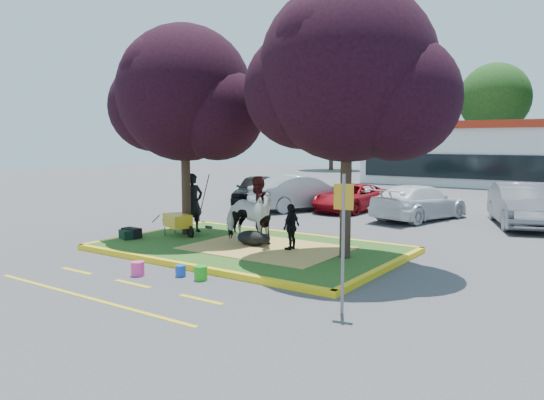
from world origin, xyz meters
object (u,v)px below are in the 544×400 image
Objects in this scene: bucket_pink at (138,269)px; bucket_blue at (181,271)px; sign_post at (343,228)px; handler at (193,203)px; car_silver at (302,193)px; bucket_green at (201,273)px; wheelbarrow at (178,221)px; calf at (252,238)px; cow at (248,216)px; car_black at (256,190)px.

bucket_blue is (0.86, 0.52, -0.03)m from bucket_pink.
bucket_pink is 1.01m from bucket_blue.
handler is at bearing 140.78° from sign_post.
handler is 0.41× the size of car_silver.
car_silver reaches higher than bucket_green.
bucket_green is at bearing -124.04° from handler.
car_silver is at bearing 103.98° from bucket_pink.
bucket_blue is (3.20, -3.15, -0.48)m from wheelbarrow.
car_silver is at bearing 15.91° from handler.
bucket_pink is (-0.50, -3.75, -0.20)m from calf.
handler is (-2.62, 0.53, 0.15)m from cow.
car_black is (-6.35, 8.79, 0.37)m from calf.
sign_post is (4.90, -3.63, 0.61)m from cow.
cow is 0.99× the size of handler.
car_silver is at bearing 114.27° from sign_post.
sign_post is at bearing -3.39° from bucket_blue.
car_black is at bearing 115.02° from bucket_pink.
bucket_pink is 0.08× the size of car_black.
wheelbarrow is 5.40× the size of bucket_pink.
handler reaches higher than car_black.
cow is 3.66m from bucket_green.
sign_post is 0.59× the size of car_black.
calf is 0.56× the size of wheelbarrow.
bucket_pink is at bearing -159.68° from bucket_green.
cow is at bearing 152.43° from calf.
bucket_green is (1.23, -3.35, -0.79)m from cow.
wheelbarrow is at bearing 122.54° from bucket_pink.
cow is 6.13m from sign_post.
sign_post is (7.48, -3.40, 0.95)m from wheelbarrow.
car_silver is (-3.51, 8.36, 0.41)m from calf.
car_silver is (-0.67, 8.44, 0.16)m from wheelbarrow.
wheelbarrow is at bearing -165.33° from handler.
handler is at bearing 168.45° from calf.
calf reaches higher than bucket_green.
calf is 0.23× the size of car_black.
car_silver is at bearing 22.16° from cow.
cow reaches higher than bucket_pink.
wheelbarrow reaches higher than bucket_pink.
handler is at bearing 129.74° from bucket_blue.
cow is at bearing 100.50° from bucket_blue.
handler reaches higher than cow.
car_black is (-6.72, 12.02, 0.60)m from bucket_blue.
cow is 0.44× the size of car_black.
cow is 3.53m from bucket_blue.
handler is at bearing -90.10° from car_black.
handler is at bearing 119.08° from car_silver.
car_black is at bearing 121.38° from bucket_green.
cow is 2.68m from handler.
sign_post reaches higher than bucket_blue.
sign_post is 3.94m from bucket_green.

